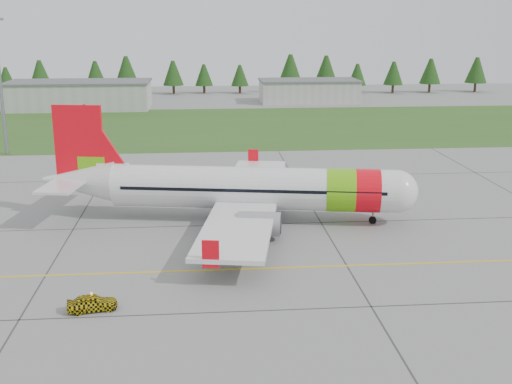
{
  "coord_description": "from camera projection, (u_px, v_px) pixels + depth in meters",
  "views": [
    {
      "loc": [
        -2.04,
        -41.96,
        20.26
      ],
      "look_at": [
        3.15,
        18.41,
        3.85
      ],
      "focal_mm": 45.0,
      "sensor_mm": 36.0,
      "label": 1
    }
  ],
  "objects": [
    {
      "name": "service_van",
      "position": [
        77.0,
        150.0,
        90.53
      ],
      "size": [
        2.07,
        2.02,
        4.64
      ],
      "primitive_type": "imported",
      "rotation": [
        0.0,
        0.0,
        0.39
      ],
      "color": "white",
      "rests_on": "ground"
    },
    {
      "name": "hangar_west",
      "position": [
        80.0,
        96.0,
        148.34
      ],
      "size": [
        32.0,
        14.0,
        6.0
      ],
      "primitive_type": "cube",
      "color": "#A8A8A3",
      "rests_on": "ground"
    },
    {
      "name": "aircraft",
      "position": [
        244.0,
        188.0,
        65.87
      ],
      "size": [
        38.7,
        36.12,
        11.79
      ],
      "rotation": [
        0.0,
        0.0,
        -0.17
      ],
      "color": "silver",
      "rests_on": "ground"
    },
    {
      "name": "hangar_east",
      "position": [
        309.0,
        92.0,
        160.69
      ],
      "size": [
        24.0,
        12.0,
        5.2
      ],
      "primitive_type": "cube",
      "color": "#A8A8A3",
      "rests_on": "ground"
    },
    {
      "name": "ground",
      "position": [
        234.0,
        312.0,
        45.82
      ],
      "size": [
        320.0,
        320.0,
        0.0
      ],
      "primitive_type": "plane",
      "color": "gray",
      "rests_on": "ground"
    },
    {
      "name": "floodlight_mast",
      "position": [
        1.0,
        89.0,
        96.34
      ],
      "size": [
        0.5,
        0.5,
        20.0
      ],
      "primitive_type": "cylinder",
      "color": "slate",
      "rests_on": "ground"
    },
    {
      "name": "treeline",
      "position": [
        208.0,
        76.0,
        177.23
      ],
      "size": [
        160.0,
        8.0,
        10.0
      ],
      "primitive_type": null,
      "color": "#1C3F14",
      "rests_on": "ground"
    },
    {
      "name": "follow_me_car",
      "position": [
        91.0,
        288.0,
        45.58
      ],
      "size": [
        1.44,
        1.62,
        3.56
      ],
      "primitive_type": "imported",
      "rotation": [
        0.0,
        0.0,
        1.75
      ],
      "color": "yellow",
      "rests_on": "ground"
    },
    {
      "name": "taxi_guideline",
      "position": [
        229.0,
        270.0,
        53.51
      ],
      "size": [
        120.0,
        0.25,
        0.02
      ],
      "primitive_type": "cube",
      "color": "gold",
      "rests_on": "ground"
    },
    {
      "name": "grass_strip",
      "position": [
        212.0,
        126.0,
        124.68
      ],
      "size": [
        320.0,
        50.0,
        0.03
      ],
      "primitive_type": "cube",
      "color": "#30561E",
      "rests_on": "ground"
    }
  ]
}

